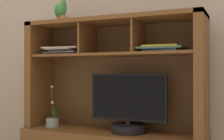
{
  "coord_description": "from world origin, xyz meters",
  "views": [
    {
      "loc": [
        0.92,
        -2.07,
        0.88
      ],
      "look_at": [
        0.0,
        0.0,
        0.9
      ],
      "focal_mm": 49.27,
      "sensor_mm": 36.0,
      "label": 1
    }
  ],
  "objects": [
    {
      "name": "back_wall",
      "position": [
        0.0,
        0.24,
        1.4
      ],
      "size": [
        6.0,
        0.02,
        2.8
      ],
      "primitive_type": "cube",
      "color": "#B5A38E",
      "rests_on": "ground"
    },
    {
      "name": "magazine_stack_centre",
      "position": [
        -0.4,
        -0.02,
        1.05
      ],
      "size": [
        0.33,
        0.23,
        0.06
      ],
      "color": "#384278",
      "rests_on": "media_console"
    },
    {
      "name": "media_console",
      "position": [
        0.0,
        0.01,
        0.39
      ],
      "size": [
        1.35,
        0.46,
        1.28
      ],
      "color": "brown",
      "rests_on": "ground"
    },
    {
      "name": "potted_succulent",
      "position": [
        -0.44,
        -0.0,
        1.36
      ],
      "size": [
        0.11,
        0.12,
        0.2
      ],
      "color": "#A86D50",
      "rests_on": "media_console"
    },
    {
      "name": "tv_monitor",
      "position": [
        0.14,
        -0.03,
        0.62
      ],
      "size": [
        0.56,
        0.25,
        0.42
      ],
      "color": "black",
      "rests_on": "media_console"
    },
    {
      "name": "potted_orchid",
      "position": [
        -0.5,
        -0.04,
        0.49
      ],
      "size": [
        0.12,
        0.12,
        0.33
      ],
      "color": "gray",
      "rests_on": "media_console"
    },
    {
      "name": "magazine_stack_left",
      "position": [
        0.38,
        0.0,
        1.04
      ],
      "size": [
        0.31,
        0.23,
        0.04
      ],
      "color": "navy",
      "rests_on": "media_console"
    }
  ]
}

